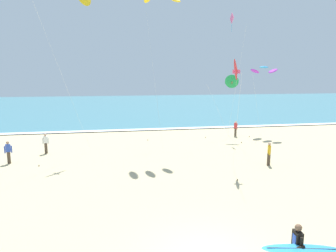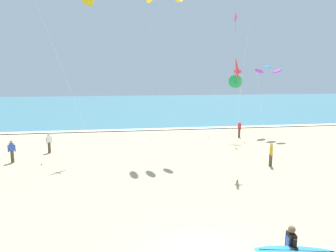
{
  "view_description": "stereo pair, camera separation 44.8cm",
  "coord_description": "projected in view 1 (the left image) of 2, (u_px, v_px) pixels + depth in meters",
  "views": [
    {
      "loc": [
        -2.88,
        -8.5,
        6.0
      ],
      "look_at": [
        0.09,
        8.0,
        3.17
      ],
      "focal_mm": 31.5,
      "sensor_mm": 36.0,
      "label": 1
    },
    {
      "loc": [
        -2.44,
        -8.57,
        6.0
      ],
      "look_at": [
        0.09,
        8.0,
        3.17
      ],
      "focal_mm": 31.5,
      "sensor_mm": 36.0,
      "label": 2
    }
  ],
  "objects": [
    {
      "name": "bystander_white_top",
      "position": [
        46.0,
        143.0,
        23.1
      ],
      "size": [
        0.46,
        0.3,
        1.59
      ],
      "color": "#4C3D2D",
      "rests_on": "ground"
    },
    {
      "name": "shoreline_foam",
      "position": [
        142.0,
        129.0,
        33.23
      ],
      "size": [
        160.0,
        1.11,
        0.01
      ],
      "primitive_type": "cube",
      "color": "white",
      "rests_on": "ocean_water"
    },
    {
      "name": "kite_arc_cobalt_mid",
      "position": [
        264.0,
        70.0,
        29.7
      ],
      "size": [
        3.01,
        2.99,
        7.02
      ],
      "color": "purple",
      "rests_on": "ground"
    },
    {
      "name": "bystander_blue_top",
      "position": [
        8.0,
        152.0,
        20.38
      ],
      "size": [
        0.48,
        0.27,
        1.59
      ],
      "color": "#4C3D2D",
      "rests_on": "ground"
    },
    {
      "name": "bystander_red_top",
      "position": [
        236.0,
        129.0,
        29.63
      ],
      "size": [
        0.26,
        0.48,
        1.59
      ],
      "color": "#4C3D2D",
      "rests_on": "ground"
    },
    {
      "name": "kite_delta_scarlet_distant",
      "position": [
        236.0,
        70.0,
        18.55
      ],
      "size": [
        1.07,
        3.14,
        7.11
      ],
      "color": "red",
      "rests_on": "ground"
    },
    {
      "name": "ocean_water",
      "position": [
        129.0,
        105.0,
        62.05
      ],
      "size": [
        160.0,
        60.0,
        0.08
      ],
      "primitive_type": "cube",
      "color": "teal",
      "rests_on": "ground"
    },
    {
      "name": "kite_delta_emerald_low",
      "position": [
        232.0,
        81.0,
        27.88
      ],
      "size": [
        2.97,
        1.13,
        6.18
      ],
      "color": "green",
      "rests_on": "ground"
    },
    {
      "name": "kite_diamond_rose_near",
      "position": [
        232.0,
        25.0,
        28.4
      ],
      "size": [
        0.18,
        4.15,
        12.09
      ],
      "color": "pink",
      "rests_on": "ground"
    },
    {
      "name": "bystander_yellow_top",
      "position": [
        269.0,
        154.0,
        20.01
      ],
      "size": [
        0.29,
        0.47,
        1.59
      ],
      "color": "#4C3D2D",
      "rests_on": "ground"
    },
    {
      "name": "surfer_lead",
      "position": [
        300.0,
        248.0,
        8.58
      ],
      "size": [
        2.5,
        1.07,
        1.71
      ],
      "color": "black",
      "rests_on": "ground"
    }
  ]
}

